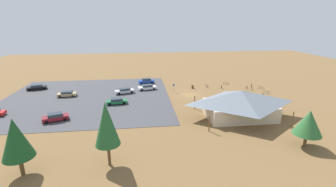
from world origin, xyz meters
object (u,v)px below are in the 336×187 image
Objects in this scene: pine_mideast at (309,123)px; car_silver_front_row at (125,91)px; visitor_by_pavilion at (248,94)px; car_black_second_row at (37,87)px; bicycle_silver_trailside at (247,88)px; bicycle_purple_near_porch at (207,86)px; pine_far_west at (16,139)px; bicycle_yellow_mid_cluster at (252,89)px; car_blue_end_stall at (146,81)px; bicycle_black_yard_left at (222,87)px; bicycle_blue_by_bin at (267,92)px; car_green_inner_stall at (117,101)px; pine_west at (106,124)px; bicycle_teal_back_row at (226,83)px; car_white_mid_lot at (147,87)px; trash_bin at (193,87)px; bicycle_green_yard_right at (252,86)px; lot_sign at (174,87)px; bicycle_red_lone_east at (261,88)px; car_maroon_near_entry at (56,117)px; bike_pavilion at (240,102)px; car_tan_back_corner at (67,94)px.

car_silver_front_row is at bearing -47.04° from pine_mideast.
car_black_second_row is at bearing -13.89° from visitor_by_pavilion.
bicycle_silver_trailside is 0.81× the size of bicycle_purple_near_porch.
bicycle_yellow_mid_cluster is (-43.00, -29.96, -4.37)m from pine_far_west.
bicycle_yellow_mid_cluster is at bearing 158.92° from car_blue_end_stall.
bicycle_yellow_mid_cluster reaches higher than bicycle_black_yard_left.
bicycle_blue_by_bin is 0.34× the size of car_green_inner_stall.
car_black_second_row is at bearing -4.23° from bicycle_purple_near_porch.
pine_west reaches higher than bicycle_teal_back_row.
car_white_mid_lot is (27.04, -3.90, 0.35)m from bicycle_yellow_mid_cluster.
bicycle_yellow_mid_cluster is 28.99m from car_blue_end_stall.
pine_far_west reaches higher than trash_bin.
bicycle_silver_trailside is 5.70m from bicycle_blue_by_bin.
car_black_second_row is (55.02, -5.85, 0.36)m from bicycle_silver_trailside.
pine_far_west is 1.57× the size of car_blue_end_stall.
car_blue_end_stall is at bearing -21.66° from bicycle_black_yard_left.
bicycle_yellow_mid_cluster is 56.22m from car_black_second_row.
trash_bin reaches higher than bicycle_green_yard_right.
lot_sign is 23.36m from bicycle_red_lone_east.
car_green_inner_stall is 2.75× the size of visitor_by_pavilion.
pine_west is 5.01× the size of bicycle_teal_back_row.
car_green_inner_stall is at bearing 24.20° from bicycle_purple_near_porch.
pine_west reaches higher than bicycle_blue_by_bin.
car_maroon_near_entry is at bearing 13.10° from bicycle_blue_by_bin.
lot_sign is 11.57m from car_blue_end_stall.
car_blue_end_stall is (0.01, -6.52, 0.07)m from car_white_mid_lot.
bike_pavilion reaches higher than bicycle_green_yard_right.
lot_sign is at bearing 124.73° from car_blue_end_stall.
bicycle_purple_near_porch and bicycle_yellow_mid_cluster have the same top height.
bicycle_red_lone_east is (-17.80, 2.85, -0.06)m from trash_bin.
pine_far_west is 4.33× the size of bicycle_yellow_mid_cluster.
pine_mideast reaches higher than car_silver_front_row.
bicycle_blue_by_bin is at bearing 166.00° from car_white_mid_lot.
car_white_mid_lot is at bearing -155.13° from car_silver_front_row.
bicycle_yellow_mid_cluster is (-14.93, 3.71, -0.09)m from trash_bin.
bicycle_red_lone_east is at bearing 120.14° from bicycle_green_yard_right.
car_silver_front_row is (35.61, -0.40, 0.32)m from bicycle_red_lone_east.
bicycle_yellow_mid_cluster is at bearing 179.49° from car_tan_back_corner.
bicycle_blue_by_bin is (-22.65, 4.31, -1.03)m from lot_sign.
pine_far_west reaches higher than bicycle_teal_back_row.
bike_pavilion is at bearing 45.57° from bicycle_blue_by_bin.
car_green_inner_stall reaches higher than bicycle_blue_by_bin.
trash_bin is 0.56× the size of bicycle_red_lone_east.
lot_sign reaches higher than car_tan_back_corner.
lot_sign is 10.12m from bicycle_purple_near_porch.
bicycle_silver_trailside is 0.30× the size of car_blue_end_stall.
visitor_by_pavilion is (3.75, 5.46, 0.51)m from bicycle_yellow_mid_cluster.
car_green_inner_stall reaches higher than bicycle_teal_back_row.
pine_far_west is 52.59m from bicycle_yellow_mid_cluster.
car_green_inner_stall is at bearing 28.13° from lot_sign.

